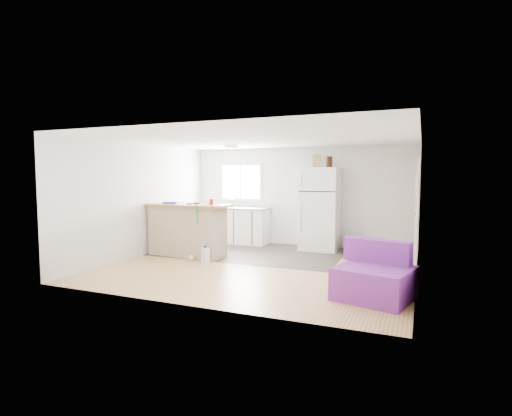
# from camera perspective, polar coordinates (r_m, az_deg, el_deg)

# --- Properties ---
(room) EXTENTS (5.51, 5.01, 2.41)m
(room) POSITION_cam_1_polar(r_m,az_deg,el_deg) (7.48, 0.62, 0.67)
(room) COLOR #AE7E49
(room) RESTS_ON ground
(vinyl_zone) EXTENTS (4.05, 2.50, 0.00)m
(vinyl_zone) POSITION_cam_1_polar(r_m,az_deg,el_deg) (9.06, -0.67, -6.26)
(vinyl_zone) COLOR #2F2723
(vinyl_zone) RESTS_ON floor
(window) EXTENTS (1.18, 0.06, 0.98)m
(window) POSITION_cam_1_polar(r_m,az_deg,el_deg) (10.36, -2.16, 3.74)
(window) COLOR white
(window) RESTS_ON back_wall
(interior_door) EXTENTS (0.11, 0.92, 2.10)m
(interior_door) POSITION_cam_1_polar(r_m,az_deg,el_deg) (8.49, 22.08, -0.42)
(interior_door) COLOR white
(interior_door) RESTS_ON right_wall
(ceiling_fixture) EXTENTS (0.30, 0.30, 0.07)m
(ceiling_fixture) POSITION_cam_1_polar(r_m,az_deg,el_deg) (9.07, -3.60, 8.72)
(ceiling_fixture) COLOR white
(ceiling_fixture) RESTS_ON ceiling
(kitchen_cabinets) EXTENTS (2.05, 0.66, 1.19)m
(kitchen_cabinets) POSITION_cam_1_polar(r_m,az_deg,el_deg) (10.24, -3.76, -2.37)
(kitchen_cabinets) COLOR white
(kitchen_cabinets) RESTS_ON floor
(peninsula) EXTENTS (1.87, 0.84, 1.12)m
(peninsula) POSITION_cam_1_polar(r_m,az_deg,el_deg) (8.66, -9.80, -3.05)
(peninsula) COLOR tan
(peninsula) RESTS_ON floor
(refrigerator) EXTENTS (0.85, 0.81, 1.90)m
(refrigerator) POSITION_cam_1_polar(r_m,az_deg,el_deg) (9.29, 9.16, -0.14)
(refrigerator) COLOR white
(refrigerator) RESTS_ON floor
(cooler) EXTENTS (0.45, 0.31, 0.35)m
(cooler) POSITION_cam_1_polar(r_m,az_deg,el_deg) (9.25, 13.98, -5.07)
(cooler) COLOR #323235
(cooler) RESTS_ON floor
(purple_seat) EXTENTS (1.15, 1.12, 0.79)m
(purple_seat) POSITION_cam_1_polar(r_m,az_deg,el_deg) (5.92, 16.59, -9.53)
(purple_seat) COLOR purple
(purple_seat) RESTS_ON floor
(cleaner_jug) EXTENTS (0.19, 0.17, 0.35)m
(cleaner_jug) POSITION_cam_1_polar(r_m,az_deg,el_deg) (8.00, -7.27, -6.67)
(cleaner_jug) COLOR white
(cleaner_jug) RESTS_ON floor
(mop) EXTENTS (0.22, 0.32, 1.15)m
(mop) POSITION_cam_1_polar(r_m,az_deg,el_deg) (8.22, -8.90, -5.81)
(mop) COLOR green
(mop) RESTS_ON floor
(red_cup) EXTENTS (0.10, 0.10, 0.12)m
(red_cup) POSITION_cam_1_polar(r_m,az_deg,el_deg) (8.30, -6.41, 0.89)
(red_cup) COLOR red
(red_cup) RESTS_ON peninsula
(blue_tray) EXTENTS (0.35, 0.30, 0.04)m
(blue_tray) POSITION_cam_1_polar(r_m,az_deg,el_deg) (8.82, -12.06, 0.76)
(blue_tray) COLOR #1419BB
(blue_tray) RESTS_ON peninsula
(tool_a) EXTENTS (0.15, 0.08, 0.03)m
(tool_a) POSITION_cam_1_polar(r_m,az_deg,el_deg) (8.57, -8.48, 0.69)
(tool_a) COLOR black
(tool_a) RESTS_ON peninsula
(tool_b) EXTENTS (0.10, 0.05, 0.03)m
(tool_b) POSITION_cam_1_polar(r_m,az_deg,el_deg) (8.47, -9.45, 0.61)
(tool_b) COLOR black
(tool_b) RESTS_ON peninsula
(cardboard_box) EXTENTS (0.22, 0.15, 0.30)m
(cardboard_box) POSITION_cam_1_polar(r_m,az_deg,el_deg) (9.27, 8.69, 6.66)
(cardboard_box) COLOR tan
(cardboard_box) RESTS_ON refrigerator
(bottle_left) EXTENTS (0.09, 0.09, 0.25)m
(bottle_left) POSITION_cam_1_polar(r_m,az_deg,el_deg) (9.16, 10.21, 6.51)
(bottle_left) COLOR #3C180B
(bottle_left) RESTS_ON refrigerator
(bottle_right) EXTENTS (0.08, 0.08, 0.25)m
(bottle_right) POSITION_cam_1_polar(r_m,az_deg,el_deg) (9.22, 10.65, 6.49)
(bottle_right) COLOR #3C180B
(bottle_right) RESTS_ON refrigerator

